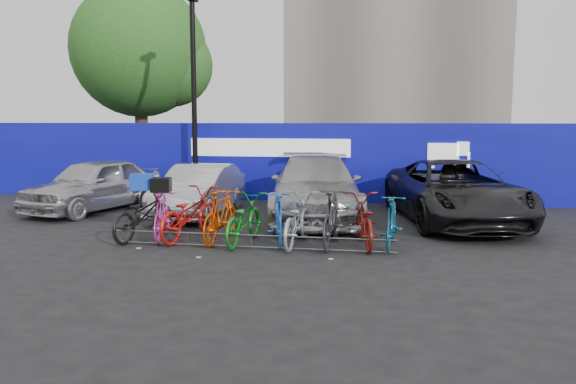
% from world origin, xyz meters
% --- Properties ---
extents(ground, '(100.00, 100.00, 0.00)m').
position_xyz_m(ground, '(0.00, 0.00, 0.00)').
color(ground, black).
rests_on(ground, ground).
extents(hoarding, '(22.00, 0.18, 2.40)m').
position_xyz_m(hoarding, '(0.01, 6.00, 1.20)').
color(hoarding, '#0B0B9A').
rests_on(hoarding, ground).
extents(tree, '(5.40, 5.20, 7.80)m').
position_xyz_m(tree, '(-6.77, 10.06, 5.07)').
color(tree, '#382314').
rests_on(tree, ground).
extents(lamppost, '(0.25, 0.50, 6.11)m').
position_xyz_m(lamppost, '(-3.20, 5.40, 3.27)').
color(lamppost, black).
rests_on(lamppost, ground).
extents(bike_rack, '(5.60, 0.03, 0.30)m').
position_xyz_m(bike_rack, '(-0.00, -0.60, 0.16)').
color(bike_rack, '#595B60').
rests_on(bike_rack, ground).
extents(car_0, '(2.82, 4.60, 1.46)m').
position_xyz_m(car_0, '(-5.38, 3.22, 0.73)').
color(car_0, '#B0AFB4').
rests_on(car_0, ground).
extents(car_1, '(1.48, 4.07, 1.33)m').
position_xyz_m(car_1, '(-2.26, 2.98, 0.67)').
color(car_1, '#B0AFB5').
rests_on(car_1, ground).
extents(car_2, '(2.96, 5.72, 1.59)m').
position_xyz_m(car_2, '(0.79, 3.16, 0.79)').
color(car_2, '#A2A1A6').
rests_on(car_2, ground).
extents(car_3, '(3.56, 5.87, 1.52)m').
position_xyz_m(car_3, '(4.23, 3.06, 0.76)').
color(car_3, black).
rests_on(car_3, ground).
extents(bike_0, '(1.10, 2.10, 1.05)m').
position_xyz_m(bike_0, '(-2.48, -0.03, 0.52)').
color(bike_0, black).
rests_on(bike_0, ground).
extents(bike_1, '(0.82, 1.75, 1.01)m').
position_xyz_m(bike_1, '(-2.06, -0.03, 0.51)').
color(bike_1, '#D13CA5').
rests_on(bike_1, ground).
extents(bike_2, '(1.20, 2.19, 1.09)m').
position_xyz_m(bike_2, '(-1.49, 0.08, 0.55)').
color(bike_2, red).
rests_on(bike_2, ground).
extents(bike_3, '(0.69, 1.84, 1.08)m').
position_xyz_m(bike_3, '(-0.77, -0.04, 0.54)').
color(bike_3, '#CB3C03').
rests_on(bike_3, ground).
extents(bike_4, '(0.86, 1.96, 1.00)m').
position_xyz_m(bike_4, '(-0.28, -0.11, 0.50)').
color(bike_4, '#12791D').
rests_on(bike_4, ground).
extents(bike_5, '(0.88, 1.80, 1.04)m').
position_xyz_m(bike_5, '(0.42, 0.03, 0.52)').
color(bike_5, blue).
rests_on(bike_5, ground).
extents(bike_6, '(0.84, 2.02, 1.04)m').
position_xyz_m(bike_6, '(0.81, -0.07, 0.52)').
color(bike_6, '#95979B').
rests_on(bike_6, ground).
extents(bike_7, '(0.65, 1.92, 1.14)m').
position_xyz_m(bike_7, '(1.51, -0.07, 0.57)').
color(bike_7, '#2A2A2C').
rests_on(bike_7, ground).
extents(bike_8, '(1.00, 2.05, 1.03)m').
position_xyz_m(bike_8, '(2.14, 0.05, 0.51)').
color(bike_8, maroon).
rests_on(bike_8, ground).
extents(bike_9, '(0.63, 1.73, 1.02)m').
position_xyz_m(bike_9, '(2.68, 0.04, 0.51)').
color(bike_9, navy).
rests_on(bike_9, ground).
extents(cargo_crate, '(0.55, 0.47, 0.33)m').
position_xyz_m(cargo_crate, '(-2.48, -0.03, 1.21)').
color(cargo_crate, '#1239C8').
rests_on(cargo_crate, bike_0).
extents(cargo_topcase, '(0.46, 0.43, 0.29)m').
position_xyz_m(cargo_topcase, '(-2.06, -0.03, 1.16)').
color(cargo_topcase, black).
rests_on(cargo_topcase, bike_1).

